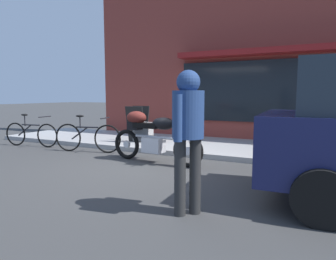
# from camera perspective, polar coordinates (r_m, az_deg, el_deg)

# --- Properties ---
(ground_plane) EXTENTS (80.00, 80.00, 0.00)m
(ground_plane) POSITION_cam_1_polar(r_m,az_deg,el_deg) (6.35, -4.11, -6.63)
(ground_plane) COLOR #3C3C3C
(touring_motorcycle) EXTENTS (2.24, 0.79, 1.41)m
(touring_motorcycle) POSITION_cam_1_polar(r_m,az_deg,el_deg) (6.55, -3.13, -0.75)
(touring_motorcycle) COLOR black
(touring_motorcycle) RESTS_ON ground_plane
(parked_bicycle) EXTENTS (1.77, 0.57, 0.95)m
(parked_bicycle) POSITION_cam_1_polar(r_m,az_deg,el_deg) (7.97, -14.90, -1.28)
(parked_bicycle) COLOR black
(parked_bicycle) RESTS_ON ground_plane
(pedestrian_walking) EXTENTS (0.42, 0.56, 1.74)m
(pedestrian_walking) POSITION_cam_1_polar(r_m,az_deg,el_deg) (3.61, 3.75, 1.09)
(pedestrian_walking) COLOR #2A2A2A
(pedestrian_walking) RESTS_ON ground_plane
(sandwich_board_sign) EXTENTS (0.55, 0.43, 1.01)m
(sandwich_board_sign) POSITION_cam_1_polar(r_m,az_deg,el_deg) (8.63, -5.75, 1.13)
(sandwich_board_sign) COLOR black
(sandwich_board_sign) RESTS_ON sidewalk_curb
(second_bicycle_by_cafe) EXTENTS (1.72, 0.48, 0.92)m
(second_bicycle_by_cafe) POSITION_cam_1_polar(r_m,az_deg,el_deg) (9.38, -24.32, -0.62)
(second_bicycle_by_cafe) COLOR black
(second_bicycle_by_cafe) RESTS_ON ground_plane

